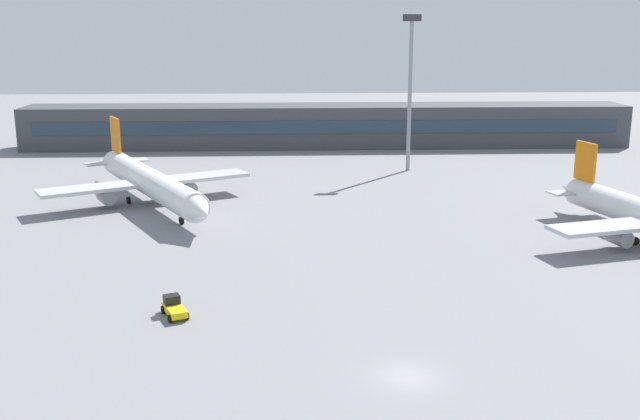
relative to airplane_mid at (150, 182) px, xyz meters
name	(u,v)px	position (x,y,z in m)	size (l,w,h in m)	color
ground_plane	(357,232)	(29.09, -16.23, -3.39)	(400.00, 400.00, 0.00)	gray
terminal_building	(327,126)	(29.09, 53.38, 1.11)	(130.23, 12.13, 9.00)	#3F4247
airplane_mid	(150,182)	(0.00, 0.00, 0.00)	(29.91, 41.26, 11.13)	white
baggage_tug_yellow	(174,307)	(9.72, -43.24, -2.60)	(2.91, 3.90, 1.75)	yellow
floodlight_tower_west	(410,83)	(42.25, 24.70, 12.51)	(3.20, 0.80, 27.72)	gray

